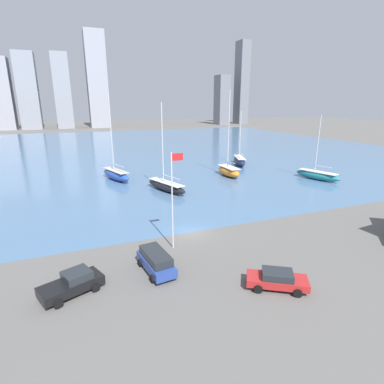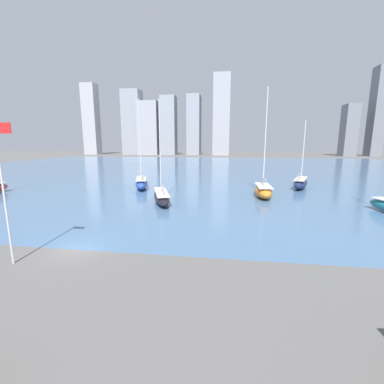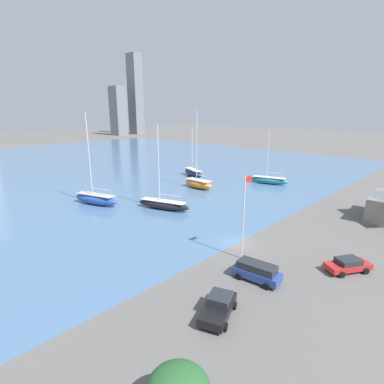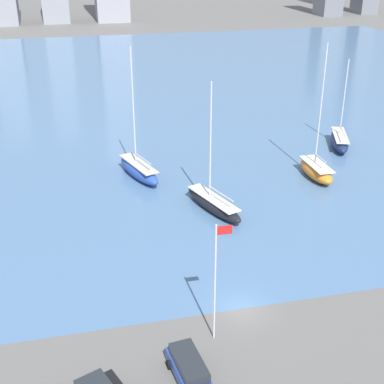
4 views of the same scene
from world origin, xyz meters
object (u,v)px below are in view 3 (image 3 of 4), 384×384
at_px(parked_sedan_red, 348,265).
at_px(flag_pole, 244,214).
at_px(sailboat_orange, 198,183).
at_px(sailboat_black, 163,204).
at_px(parked_pickup_black, 218,306).
at_px(parked_suv_blue, 257,271).
at_px(sailboat_navy, 193,173).
at_px(sailboat_blue, 96,199).
at_px(sailboat_teal, 269,180).

bearing_deg(parked_sedan_red, flag_pole, 61.08).
bearing_deg(flag_pole, sailboat_orange, 51.87).
distance_m(sailboat_orange, sailboat_black, 16.15).
distance_m(flag_pole, sailboat_orange, 33.55).
xyz_separation_m(parked_pickup_black, parked_suv_blue, (6.87, 0.66, 0.18)).
relative_size(parked_suv_blue, parked_sedan_red, 0.99).
bearing_deg(parked_sedan_red, sailboat_navy, 4.86).
height_order(sailboat_black, parked_suv_blue, sailboat_black).
distance_m(sailboat_blue, sailboat_black, 12.96).
distance_m(flag_pole, sailboat_teal, 39.48).
bearing_deg(flag_pole, sailboat_teal, 25.89).
distance_m(flag_pole, parked_pickup_black, 11.65).
xyz_separation_m(sailboat_navy, sailboat_black, (-23.21, -15.21, -0.13)).
distance_m(sailboat_navy, sailboat_teal, 19.68).
distance_m(sailboat_blue, parked_suv_blue, 35.24).
height_order(sailboat_navy, sailboat_black, sailboat_black).
height_order(sailboat_blue, parked_suv_blue, sailboat_blue).
bearing_deg(sailboat_orange, parked_sedan_red, -113.21).
distance_m(sailboat_blue, parked_sedan_red, 41.81).
distance_m(sailboat_orange, parked_sedan_red, 38.99).
xyz_separation_m(sailboat_navy, sailboat_teal, (6.63, -18.53, -0.14)).
bearing_deg(flag_pole, parked_pickup_black, -155.52).
height_order(sailboat_blue, sailboat_teal, sailboat_blue).
relative_size(sailboat_navy, sailboat_teal, 1.03).
height_order(sailboat_orange, sailboat_blue, sailboat_orange).
relative_size(sailboat_orange, parked_pickup_black, 3.29).
height_order(sailboat_teal, parked_sedan_red, sailboat_teal).
bearing_deg(parked_pickup_black, sailboat_teal, 93.54).
distance_m(sailboat_navy, sailboat_black, 27.75).
bearing_deg(parked_suv_blue, flag_pole, 45.36).
relative_size(sailboat_teal, parked_pickup_black, 2.41).
bearing_deg(parked_pickup_black, sailboat_black, 126.56).
bearing_deg(parked_suv_blue, sailboat_navy, 44.04).
xyz_separation_m(sailboat_blue, sailboat_black, (6.85, -11.00, -0.19)).
height_order(sailboat_navy, parked_pickup_black, sailboat_navy).
distance_m(sailboat_orange, parked_pickup_black, 43.05).
distance_m(sailboat_navy, parked_sedan_red, 51.02).
bearing_deg(sailboat_teal, sailboat_blue, 141.73).
bearing_deg(sailboat_teal, parked_sedan_red, -154.87).
bearing_deg(sailboat_orange, sailboat_navy, 48.99).
xyz_separation_m(sailboat_black, parked_pickup_black, (-15.18, -24.88, -0.07)).
distance_m(sailboat_blue, parked_pickup_black, 36.83).
xyz_separation_m(flag_pole, sailboat_black, (5.44, 20.44, -4.52)).
bearing_deg(parked_sedan_red, sailboat_orange, 9.15).
distance_m(flag_pole, parked_suv_blue, 6.47).
distance_m(sailboat_teal, parked_suv_blue, 43.50).
relative_size(flag_pole, parked_suv_blue, 1.97).
distance_m(flag_pole, sailboat_navy, 45.95).
height_order(sailboat_navy, parked_sedan_red, sailboat_navy).
bearing_deg(sailboat_navy, parked_sedan_red, -96.64).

